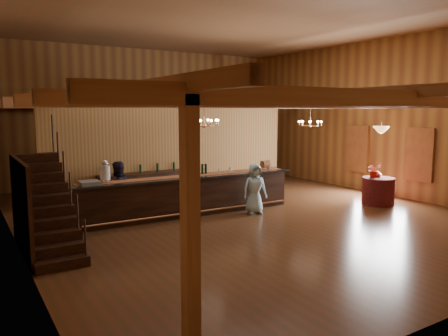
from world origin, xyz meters
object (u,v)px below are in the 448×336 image
raffle_drum (265,164)px  bartender (194,184)px  beverage_dispenser (105,172)px  guest (255,189)px  chandelier_right (310,123)px  tasting_bar (188,195)px  round_table (378,191)px  pendant_lamp (381,129)px  backbar_shelf (150,186)px  chandelier_left (204,122)px  floor_plant (243,169)px  staff_second (118,190)px

raffle_drum → bartender: bearing=157.6°
beverage_dispenser → guest: 4.26m
chandelier_right → guest: size_ratio=0.55×
beverage_dispenser → tasting_bar: bearing=-2.3°
beverage_dispenser → bartender: size_ratio=0.40×
round_table → pendant_lamp: size_ratio=1.11×
raffle_drum → backbar_shelf: raffle_drum is taller
chandelier_left → raffle_drum: bearing=10.6°
tasting_bar → floor_plant: floor_plant is taller
beverage_dispenser → floor_plant: bearing=25.0°
pendant_lamp → bartender: 6.12m
tasting_bar → raffle_drum: bearing=-1.1°
chandelier_right → staff_second: bearing=177.5°
beverage_dispenser → raffle_drum: beverage_dispenser is taller
chandelier_left → pendant_lamp: same height
staff_second → bartender: bearing=153.2°
tasting_bar → guest: guest is taller
floor_plant → round_table: bearing=-69.8°
tasting_bar → floor_plant: (3.97, 3.05, 0.12)m
tasting_bar → chandelier_left: bearing=-66.3°
raffle_drum → backbar_shelf: 3.93m
chandelier_left → guest: bearing=-12.1°
chandelier_left → guest: size_ratio=0.55×
round_table → guest: (-4.08, 1.08, 0.30)m
raffle_drum → pendant_lamp: size_ratio=0.38×
raffle_drum → floor_plant: 3.45m
chandelier_right → round_table: bearing=-69.7°
chandelier_right → pendant_lamp: bearing=-69.7°
guest → tasting_bar: bearing=166.8°
round_table → bartender: size_ratio=0.67×
round_table → chandelier_right: bearing=110.3°
pendant_lamp → guest: (-4.08, 1.08, -1.67)m
chandelier_left → guest: (1.49, -0.32, -1.94)m
tasting_bar → bartender: bartender is taller
bartender → tasting_bar: bearing=59.5°
raffle_drum → chandelier_right: (2.27, 0.46, 1.25)m
chandelier_right → guest: 3.91m
chandelier_right → beverage_dispenser: bearing=-177.9°
tasting_bar → round_table: tasting_bar is taller
raffle_drum → round_table: raffle_drum is taller
beverage_dispenser → floor_plant: size_ratio=0.43×
floor_plant → staff_second: bearing=-157.8°
guest → backbar_shelf: bearing=133.9°
beverage_dispenser → pendant_lamp: 8.48m
tasting_bar → round_table: size_ratio=6.77×
round_table → staff_second: size_ratio=0.63×
tasting_bar → bartender: (0.58, 0.77, 0.18)m
chandelier_left → pendant_lamp: bearing=-14.1°
pendant_lamp → floor_plant: 5.59m
chandelier_right → pendant_lamp: size_ratio=0.89×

